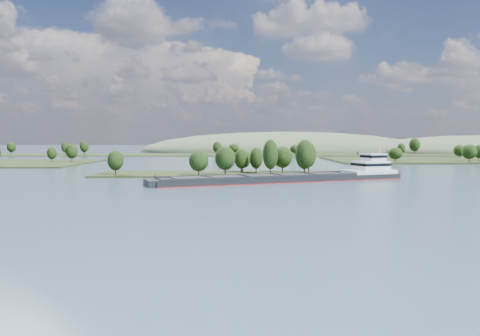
{
  "coord_description": "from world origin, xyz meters",
  "views": [
    {
      "loc": [
        8.52,
        -12.17,
        15.19
      ],
      "look_at": [
        8.92,
        130.0,
        6.0
      ],
      "focal_mm": 35.0,
      "sensor_mm": 36.0,
      "label": 1
    }
  ],
  "objects": [
    {
      "name": "ground",
      "position": [
        0.0,
        120.0,
        0.0
      ],
      "size": [
        1800.0,
        1800.0,
        0.0
      ],
      "primitive_type": "plane",
      "color": "#374F60",
      "rests_on": "ground"
    },
    {
      "name": "tree_island",
      "position": [
        7.29,
        178.6,
        4.01
      ],
      "size": [
        100.0,
        30.0,
        15.3
      ],
      "color": "black",
      "rests_on": "ground"
    },
    {
      "name": "back_shoreline",
      "position": [
        9.86,
        399.79,
        0.72
      ],
      "size": [
        900.0,
        60.0,
        15.65
      ],
      "color": "black",
      "rests_on": "ground"
    },
    {
      "name": "hill_west",
      "position": [
        60.0,
        500.0,
        0.0
      ],
      "size": [
        320.0,
        160.0,
        44.0
      ],
      "primitive_type": "ellipsoid",
      "color": "#46553A",
      "rests_on": "ground"
    },
    {
      "name": "cargo_barge",
      "position": [
        29.62,
        152.03,
        1.6
      ],
      "size": [
        91.23,
        44.22,
        12.66
      ],
      "color": "black",
      "rests_on": "ground"
    }
  ]
}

